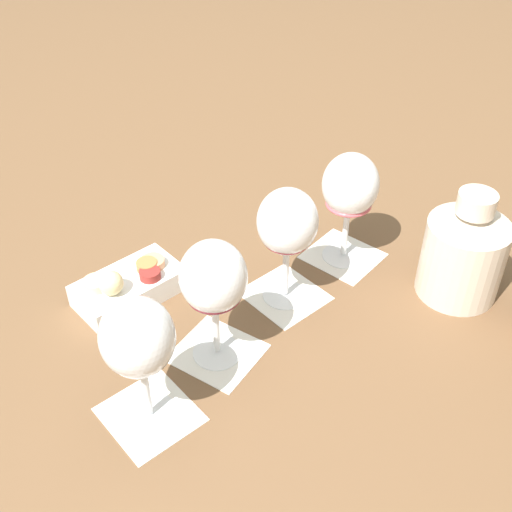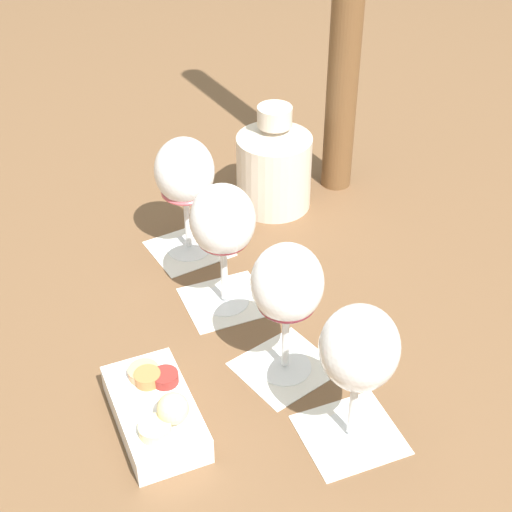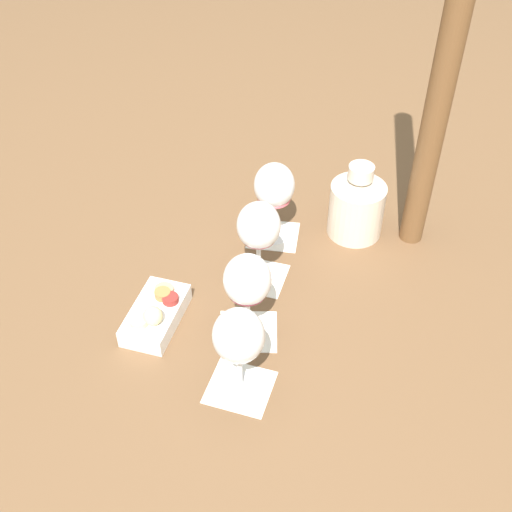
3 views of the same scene
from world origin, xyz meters
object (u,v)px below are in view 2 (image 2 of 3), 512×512
(wine_glass_3, at_px, (359,354))
(snack_dish, at_px, (156,411))
(ceramic_vase, at_px, (274,164))
(wine_glass_2, at_px, (287,289))
(wine_glass_1, at_px, (223,226))
(wine_glass_0, at_px, (185,176))

(wine_glass_3, distance_m, snack_dish, 0.23)
(ceramic_vase, xyz_separation_m, snack_dish, (0.47, -0.02, -0.05))
(wine_glass_3, xyz_separation_m, snack_dish, (0.04, -0.21, -0.10))
(wine_glass_2, distance_m, snack_dish, 0.20)
(wine_glass_1, height_order, ceramic_vase, wine_glass_1)
(wine_glass_0, height_order, ceramic_vase, wine_glass_0)
(wine_glass_2, bearing_deg, ceramic_vase, -164.69)
(wine_glass_1, height_order, wine_glass_2, same)
(wine_glass_0, distance_m, wine_glass_2, 0.27)
(wine_glass_2, height_order, ceramic_vase, wine_glass_2)
(wine_glass_1, height_order, snack_dish, wine_glass_1)
(wine_glass_1, bearing_deg, wine_glass_3, 46.70)
(wine_glass_3, height_order, snack_dish, wine_glass_3)
(wine_glass_1, height_order, wine_glass_3, same)
(wine_glass_0, xyz_separation_m, ceramic_vase, (-0.15, 0.09, -0.05))
(wine_glass_2, relative_size, wine_glass_3, 1.00)
(wine_glass_0, relative_size, snack_dish, 1.04)
(wine_glass_2, relative_size, snack_dish, 1.04)
(wine_glass_2, height_order, wine_glass_3, same)
(wine_glass_0, distance_m, ceramic_vase, 0.18)
(wine_glass_1, distance_m, snack_dish, 0.24)
(wine_glass_2, distance_m, ceramic_vase, 0.36)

